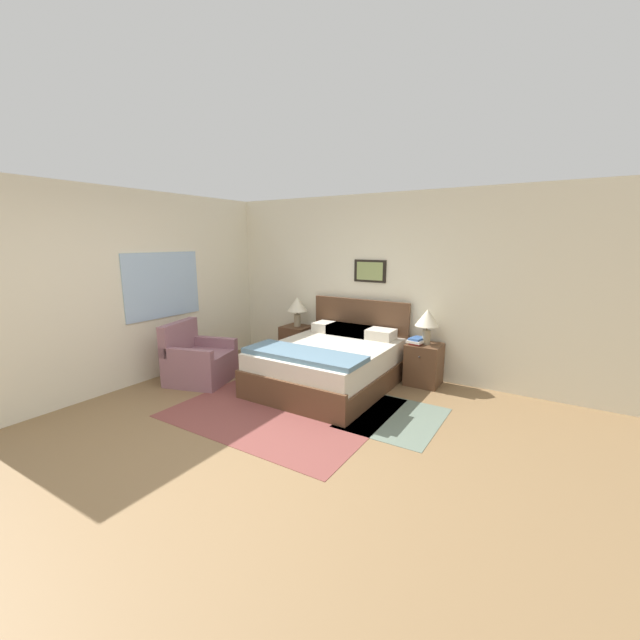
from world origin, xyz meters
The scene contains 14 objects.
ground_plane centered at (0.00, 0.00, 0.00)m, with size 16.00×16.00×0.00m, color olive.
wall_back centered at (0.00, 2.99, 1.30)m, with size 7.23×0.09×2.60m.
wall_left centered at (-2.44, 1.47, 1.30)m, with size 0.08×5.36×2.60m.
area_rug_main centered at (-0.20, 1.06, 0.00)m, with size 2.31×1.97×0.01m.
area_rug_bedside centered at (0.99, 1.50, 0.00)m, with size 1.00×1.14×0.01m.
bed centered at (-0.12, 1.98, 0.32)m, with size 1.55×1.92×1.07m.
armchair centered at (-1.77, 1.16, 0.28)m, with size 0.95×0.95×0.83m.
nightstand_near_window centered at (-1.18, 2.70, 0.28)m, with size 0.44×0.44×0.57m.
nightstand_by_door centered at (0.94, 2.70, 0.28)m, with size 0.44×0.44×0.57m.
table_lamp_near_window centered at (-1.17, 2.71, 0.91)m, with size 0.32×0.32×0.48m.
table_lamp_by_door centered at (0.95, 2.71, 0.91)m, with size 0.32×0.32×0.48m.
book_thick_bottom centered at (0.84, 2.66, 0.58)m, with size 0.15×0.22×0.03m.
book_hardcover_middle centered at (0.84, 2.66, 0.61)m, with size 0.23×0.29×0.03m.
book_novel_upper centered at (0.84, 2.66, 0.64)m, with size 0.19×0.26×0.03m.
Camera 1 is at (2.44, -2.38, 1.94)m, focal length 22.00 mm.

